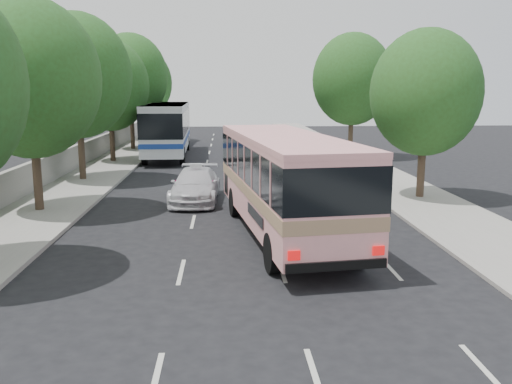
{
  "coord_description": "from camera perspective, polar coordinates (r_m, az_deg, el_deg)",
  "views": [
    {
      "loc": [
        -0.6,
        -16.96,
        5.16
      ],
      "look_at": [
        0.47,
        1.76,
        1.6
      ],
      "focal_mm": 38.0,
      "sensor_mm": 36.0,
      "label": 1
    }
  ],
  "objects": [
    {
      "name": "tree_left_f",
      "position": [
        55.49,
        -11.84,
        11.4
      ],
      "size": [
        5.88,
        5.88,
        9.16
      ],
      "color": "#38281E",
      "rests_on": "ground"
    },
    {
      "name": "tree_left_b",
      "position": [
        24.21,
        -22.62,
        11.5
      ],
      "size": [
        5.7,
        5.7,
        8.88
      ],
      "color": "#38281E",
      "rests_on": "ground"
    },
    {
      "name": "pink_bus",
      "position": [
        19.04,
        3.0,
        1.92
      ],
      "size": [
        4.33,
        11.57,
        3.6
      ],
      "rotation": [
        0.0,
        0.0,
        0.13
      ],
      "color": "pink",
      "rests_on": "ground"
    },
    {
      "name": "tree_left_d",
      "position": [
        39.7,
        -15.09,
        11.08
      ],
      "size": [
        5.52,
        5.52,
        8.6
      ],
      "color": "#38281E",
      "rests_on": "ground"
    },
    {
      "name": "tree_left_c",
      "position": [
        31.94,
        -18.24,
        11.96
      ],
      "size": [
        6.0,
        6.0,
        9.35
      ],
      "color": "#38281E",
      "rests_on": "ground"
    },
    {
      "name": "sidewalk_right",
      "position": [
        38.41,
        10.46,
        2.95
      ],
      "size": [
        4.0,
        90.0,
        0.12
      ],
      "primitive_type": "cube",
      "color": "#9E998E",
      "rests_on": "ground"
    },
    {
      "name": "white_pickup",
      "position": [
        25.39,
        -6.4,
        0.69
      ],
      "size": [
        2.35,
        5.3,
        1.51
      ],
      "primitive_type": "imported",
      "rotation": [
        0.0,
        0.0,
        -0.04
      ],
      "color": "silver",
      "rests_on": "ground"
    },
    {
      "name": "pink_taxi",
      "position": [
        25.5,
        -6.3,
        0.82
      ],
      "size": [
        1.96,
        4.67,
        1.58
      ],
      "primitive_type": "imported",
      "rotation": [
        0.0,
        0.0,
        -0.02
      ],
      "color": "#DA126B",
      "rests_on": "ground"
    },
    {
      "name": "tree_left_e",
      "position": [
        47.57,
        -13.05,
        12.02
      ],
      "size": [
        6.3,
        6.3,
        9.82
      ],
      "color": "#38281E",
      "rests_on": "ground"
    },
    {
      "name": "tour_coach_rear",
      "position": [
        50.05,
        -9.6,
        6.93
      ],
      "size": [
        2.8,
        10.92,
        3.24
      ],
      "rotation": [
        0.0,
        0.0,
        -0.04
      ],
      "color": "white",
      "rests_on": "ground"
    },
    {
      "name": "ground",
      "position": [
        17.74,
        -1.21,
        -6.17
      ],
      "size": [
        120.0,
        120.0,
        0.0
      ],
      "primitive_type": "plane",
      "color": "black",
      "rests_on": "ground"
    },
    {
      "name": "sidewalk_left",
      "position": [
        38.14,
        -15.23,
        2.71
      ],
      "size": [
        4.0,
        90.0,
        0.15
      ],
      "primitive_type": "cube",
      "color": "#9E998E",
      "rests_on": "ground"
    },
    {
      "name": "tree_right_near",
      "position": [
        26.61,
        17.64,
        10.35
      ],
      "size": [
        5.1,
        5.1,
        7.95
      ],
      "color": "#38281E",
      "rests_on": "ground"
    },
    {
      "name": "low_wall",
      "position": [
        38.45,
        -17.92,
        3.87
      ],
      "size": [
        0.3,
        90.0,
        1.5
      ],
      "primitive_type": "cube",
      "color": "#9E998E",
      "rests_on": "sidewalk_left"
    },
    {
      "name": "taxi_roof_sign",
      "position": [
        25.37,
        -6.34,
        2.78
      ],
      "size": [
        0.55,
        0.19,
        0.18
      ],
      "primitive_type": "cube",
      "rotation": [
        0.0,
        0.0,
        -0.02
      ],
      "color": "silver",
      "rests_on": "pink_taxi"
    },
    {
      "name": "tree_right_far",
      "position": [
        42.04,
        10.24,
        11.9
      ],
      "size": [
        6.0,
        6.0,
        9.35
      ],
      "color": "#38281E",
      "rests_on": "ground"
    },
    {
      "name": "tour_coach_front",
      "position": [
        42.7,
        -9.28,
        6.98
      ],
      "size": [
        3.35,
        13.68,
        4.07
      ],
      "rotation": [
        0.0,
        0.0,
        0.03
      ],
      "color": "silver",
      "rests_on": "ground"
    }
  ]
}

